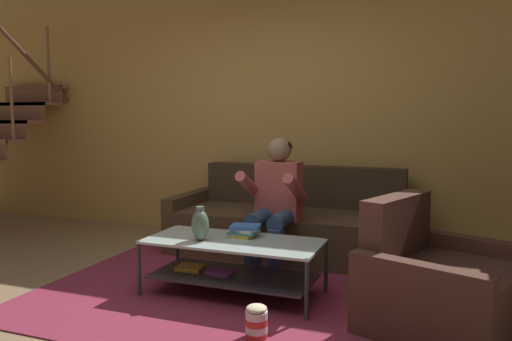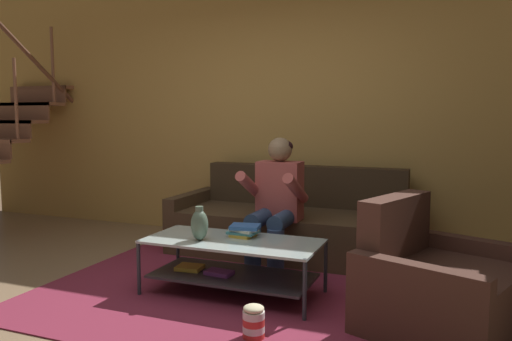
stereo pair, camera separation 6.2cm
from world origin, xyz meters
name	(u,v)px [view 2 (the right image)]	position (x,y,z in m)	size (l,w,h in m)	color
ground	(169,321)	(0.00, 0.00, 0.00)	(16.80, 16.80, 0.00)	#927556
back_partition	(288,105)	(0.00, 2.46, 1.45)	(8.40, 0.12, 2.90)	tan
staircase_run	(0,128)	(-3.26, 1.62, 1.20)	(0.91, 2.88, 3.06)	#996146
couch	(294,226)	(0.27, 1.84, 0.28)	(2.31, 0.93, 0.83)	#463421
person_seated_center	(275,199)	(0.27, 1.29, 0.63)	(0.50, 0.58, 1.14)	navy
coffee_table	(231,258)	(0.17, 0.59, 0.28)	(1.30, 0.59, 0.42)	#AABEB9
area_rug	(262,275)	(0.23, 1.09, 0.01)	(3.00, 3.20, 0.01)	maroon
vase	(199,224)	(-0.04, 0.50, 0.54)	(0.13, 0.13, 0.25)	#526A55
book_stack	(244,230)	(0.22, 0.73, 0.46)	(0.25, 0.21, 0.09)	gold
armchair	(437,287)	(1.62, 0.52, 0.27)	(1.10, 1.15, 0.81)	#4A2B22
popcorn_tub	(254,322)	(0.61, -0.04, 0.11)	(0.13, 0.13, 0.21)	red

